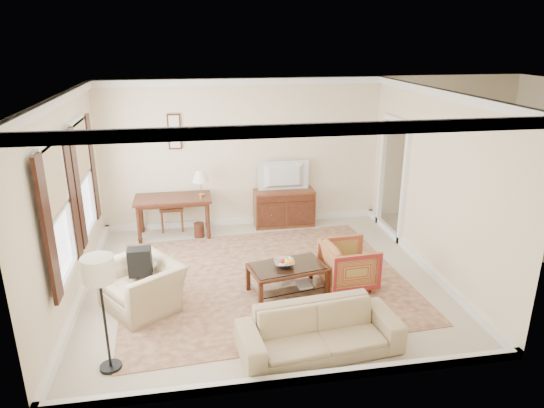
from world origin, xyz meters
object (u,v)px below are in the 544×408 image
object	(u,v)px
writing_desk	(173,203)
striped_armchair	(349,263)
tv	(284,167)
sofa	(320,324)
coffee_table	(287,272)
sideboard	(284,208)
club_armchair	(142,278)

from	to	relation	value
writing_desk	striped_armchair	world-z (taller)	writing_desk
writing_desk	tv	world-z (taller)	tv
striped_armchair	sofa	xyz separation A→B (m)	(-0.86, -1.52, -0.01)
tv	coffee_table	world-z (taller)	tv
sideboard	club_armchair	bearing A→B (deg)	-132.79
sideboard	tv	xyz separation A→B (m)	(0.00, -0.02, 0.85)
coffee_table	striped_armchair	size ratio (longest dim) A/B	1.54
sofa	club_armchair	bearing A→B (deg)	141.31
club_armchair	writing_desk	bearing A→B (deg)	136.48
coffee_table	striped_armchair	distance (m)	0.98
writing_desk	coffee_table	bearing A→B (deg)	-56.36
sideboard	coffee_table	distance (m)	2.78
club_armchair	sofa	distance (m)	2.60
striped_armchair	sofa	world-z (taller)	striped_armchair
writing_desk	sofa	size ratio (longest dim) A/B	0.73
striped_armchair	coffee_table	bearing A→B (deg)	91.02
coffee_table	sofa	bearing A→B (deg)	-85.65
coffee_table	striped_armchair	world-z (taller)	striped_armchair
writing_desk	sideboard	size ratio (longest dim) A/B	1.19
tv	club_armchair	size ratio (longest dim) A/B	0.93
striped_armchair	club_armchair	world-z (taller)	club_armchair
coffee_table	sideboard	bearing A→B (deg)	80.01
striped_armchair	sideboard	bearing A→B (deg)	6.52
coffee_table	club_armchair	world-z (taller)	club_armchair
sideboard	coffee_table	xyz separation A→B (m)	(-0.48, -2.73, -0.01)
coffee_table	sofa	world-z (taller)	sofa
club_armchair	sofa	size ratio (longest dim) A/B	0.53
coffee_table	club_armchair	size ratio (longest dim) A/B	1.15
striped_armchair	tv	bearing A→B (deg)	6.59
sideboard	striped_armchair	xyz separation A→B (m)	(0.49, -2.65, 0.02)
sideboard	coffee_table	bearing A→B (deg)	-99.99
writing_desk	sofa	distance (m)	4.37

